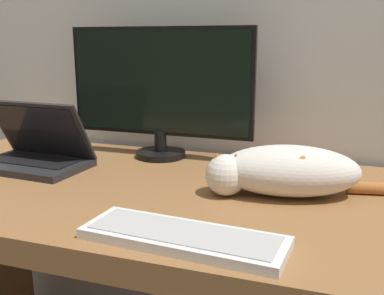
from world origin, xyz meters
TOP-DOWN VIEW (x-y plane):
  - desk at (0.00, 0.39)m, footprint 1.53×0.78m
  - monitor at (-0.08, 0.68)m, footprint 0.62×0.16m
  - laptop at (-0.39, 0.44)m, footprint 0.34×0.23m
  - external_keyboard at (0.22, 0.10)m, footprint 0.40×0.16m
  - cat at (0.36, 0.43)m, footprint 0.50×0.24m
  - small_toy at (0.30, 0.66)m, footprint 0.06×0.06m

SIDE VIEW (x-z plane):
  - desk at x=0.00m, z-range 0.23..1.00m
  - external_keyboard at x=0.22m, z-range 0.78..0.80m
  - small_toy at x=0.30m, z-range 0.78..0.84m
  - laptop at x=-0.39m, z-range 0.72..0.92m
  - cat at x=0.36m, z-range 0.78..0.90m
  - monitor at x=-0.08m, z-range 0.79..1.21m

